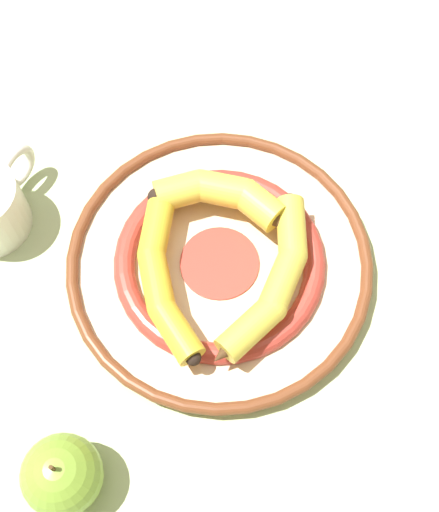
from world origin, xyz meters
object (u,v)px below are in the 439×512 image
(banana_a, at_px, (274,282))
(apple, at_px, (62,475))
(decorative_bowl, at_px, (219,264))
(banana_b, at_px, (223,196))
(banana_c, at_px, (162,277))

(banana_a, height_order, apple, apple)
(decorative_bowl, bearing_deg, banana_b, -36.05)
(banana_b, bearing_deg, banana_a, 129.99)
(banana_c, relative_size, apple, 2.15)
(decorative_bowl, height_order, banana_c, banana_c)
(decorative_bowl, relative_size, banana_c, 1.75)
(banana_c, bearing_deg, apple, -35.85)
(banana_a, height_order, banana_b, banana_b)
(banana_a, bearing_deg, decorative_bowl, 80.85)
(banana_a, bearing_deg, apple, 156.27)
(banana_b, relative_size, banana_c, 0.69)
(banana_a, relative_size, banana_c, 0.95)
(banana_c, bearing_deg, banana_a, 74.91)
(decorative_bowl, xyz_separation_m, banana_b, (0.05, -0.04, 0.03))
(banana_b, xyz_separation_m, apple, (-0.17, 0.29, -0.01))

